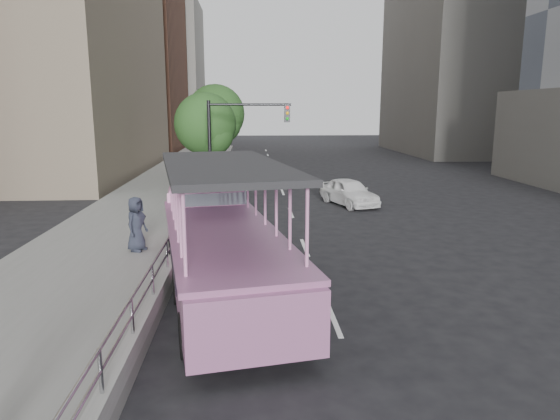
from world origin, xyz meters
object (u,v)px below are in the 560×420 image
(traffic_signal, at_px, (233,135))
(parking_sign, at_px, (188,210))
(car, at_px, (349,192))
(duck_boat, at_px, (218,238))
(pedestrian_far, at_px, (136,224))
(street_tree_far, at_px, (217,116))
(street_tree_near, at_px, (207,126))

(traffic_signal, bearing_deg, parking_sign, -97.08)
(car, bearing_deg, traffic_signal, 153.41)
(duck_boat, xyz_separation_m, parking_sign, (-1.10, 2.51, 0.31))
(pedestrian_far, bearing_deg, car, -22.97)
(duck_boat, bearing_deg, street_tree_far, 93.51)
(street_tree_far, bearing_deg, pedestrian_far, -94.32)
(parking_sign, distance_m, traffic_signal, 9.75)
(street_tree_near, bearing_deg, traffic_signal, -65.02)
(duck_boat, distance_m, traffic_signal, 12.21)
(pedestrian_far, distance_m, traffic_signal, 10.26)
(street_tree_near, relative_size, street_tree_far, 0.89)
(car, height_order, traffic_signal, traffic_signal)
(traffic_signal, xyz_separation_m, street_tree_far, (-1.40, 9.43, 0.81))
(traffic_signal, bearing_deg, street_tree_far, 98.43)
(traffic_signal, height_order, street_tree_far, street_tree_far)
(duck_boat, distance_m, street_tree_near, 15.71)
(parking_sign, distance_m, street_tree_far, 19.12)
(parking_sign, height_order, street_tree_far, street_tree_far)
(parking_sign, bearing_deg, duck_boat, -66.42)
(car, distance_m, parking_sign, 11.24)
(duck_boat, height_order, pedestrian_far, duck_boat)
(car, bearing_deg, pedestrian_far, -153.66)
(pedestrian_far, bearing_deg, street_tree_far, 17.03)
(duck_boat, bearing_deg, parking_sign, 113.58)
(car, relative_size, traffic_signal, 0.76)
(car, height_order, street_tree_far, street_tree_far)
(duck_boat, xyz_separation_m, traffic_signal, (0.08, 12.01, 2.19))
(parking_sign, xyz_separation_m, street_tree_far, (-0.22, 18.93, 2.69))
(duck_boat, distance_m, pedestrian_far, 3.67)
(pedestrian_far, relative_size, street_tree_far, 0.27)
(car, height_order, parking_sign, parking_sign)
(parking_sign, xyz_separation_m, traffic_signal, (1.18, 9.50, 1.88))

